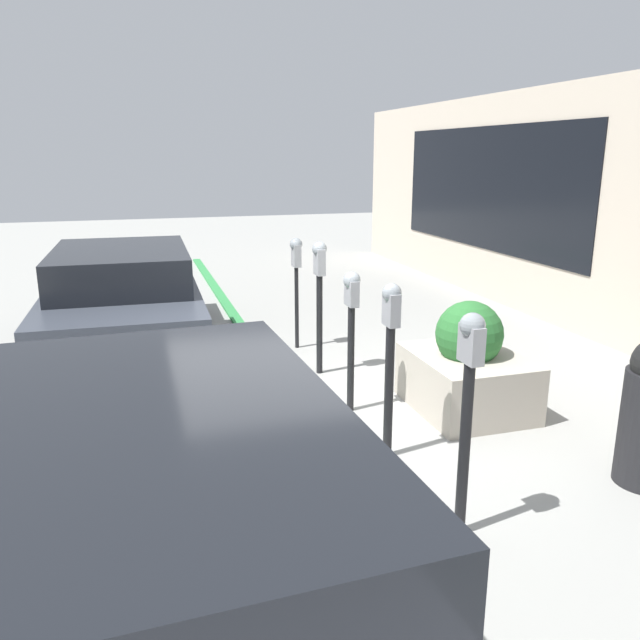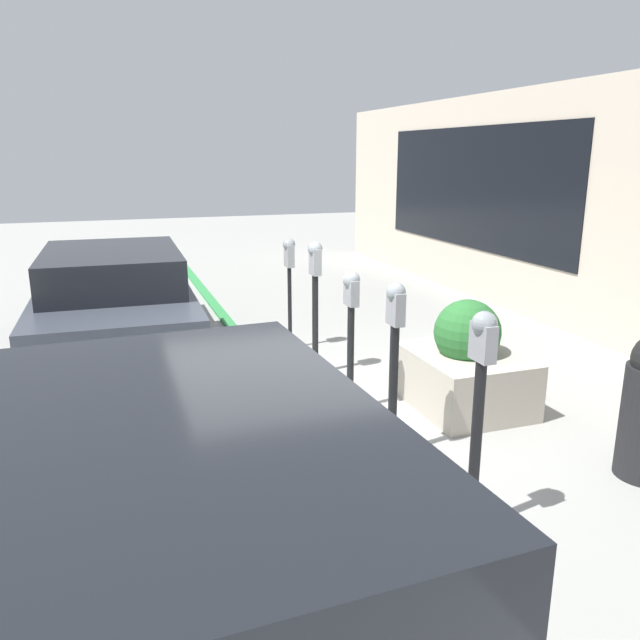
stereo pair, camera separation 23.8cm
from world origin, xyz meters
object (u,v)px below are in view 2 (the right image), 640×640
parking_meter_middle (351,313)px  parked_car_middle (115,298)px  parking_meter_nearest (480,386)px  parking_meter_second (395,342)px  parking_meter_fourth (315,282)px  parking_meter_farthest (289,264)px  parked_car_front (166,558)px  planter_box (465,366)px

parking_meter_middle → parked_car_middle: (2.71, 2.11, -0.29)m
parking_meter_nearest → parking_meter_second: size_ratio=1.03×
parking_meter_middle → parking_meter_fourth: (1.14, -0.02, 0.08)m
parking_meter_second → parking_meter_middle: size_ratio=1.06×
parking_meter_farthest → parked_car_front: (-5.10, 2.07, -0.33)m
parking_meter_nearest → parked_car_front: (-0.76, 2.06, -0.26)m
parking_meter_second → parking_meter_fourth: bearing=-1.3°
parking_meter_second → parking_meter_fourth: (2.14, -0.05, 0.08)m
parking_meter_fourth → parked_car_front: parking_meter_fourth is taller
parking_meter_second → parking_meter_farthest: (3.17, -0.05, 0.11)m
parking_meter_middle → parking_meter_farthest: (2.16, -0.02, 0.11)m
parking_meter_nearest → parking_meter_fourth: 3.31m
parked_car_front → parking_meter_second: bearing=-48.6°
planter_box → parked_car_front: parked_car_front is taller
parking_meter_fourth → parked_car_front: size_ratio=0.33×
parking_meter_nearest → parking_meter_fourth: size_ratio=1.00×
parking_meter_nearest → parking_meter_second: (1.17, 0.03, -0.04)m
parking_meter_farthest → parked_car_middle: size_ratio=0.33×
parking_meter_fourth → parking_meter_second: bearing=178.7°
parking_meter_farthest → planter_box: size_ratio=1.18×
planter_box → parked_car_middle: 4.42m
parking_meter_farthest → parked_car_middle: (0.54, 2.14, -0.40)m
parking_meter_nearest → parking_meter_middle: size_ratio=1.09×
parking_meter_farthest → parked_car_middle: 2.24m
planter_box → parking_meter_nearest: bearing=149.6°
parking_meter_middle → planter_box: (-0.30, -1.11, -0.57)m
parking_meter_second → parked_car_middle: parking_meter_second is taller
parked_car_front → parked_car_middle: (5.64, 0.07, -0.07)m
parking_meter_middle → parking_meter_farthest: 2.16m
parking_meter_middle → parked_car_middle: bearing=38.0°
parking_meter_middle → parking_meter_fourth: parking_meter_fourth is taller
parking_meter_fourth → planter_box: bearing=-142.9°
parking_meter_fourth → planter_box: (-1.44, -1.09, -0.65)m
parking_meter_farthest → parked_car_front: size_ratio=0.31×
parking_meter_second → planter_box: bearing=-58.1°
parking_meter_second → parking_meter_middle: 1.01m
parking_meter_middle → parked_car_middle: 3.44m
parking_meter_fourth → parked_car_middle: bearing=53.7°
parking_meter_nearest → parking_meter_farthest: (4.34, -0.01, 0.07)m
parking_meter_nearest → parked_car_middle: 5.33m
parked_car_front → planter_box: bearing=-52.4°
parking_meter_nearest → parking_meter_fourth: bearing=-0.2°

